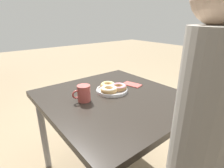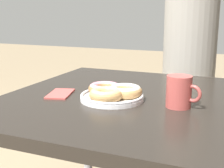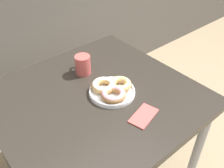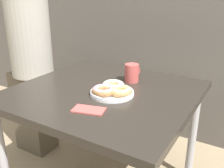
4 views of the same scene
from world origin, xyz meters
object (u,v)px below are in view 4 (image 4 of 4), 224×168
dining_table (104,102)px  coffee_mug (132,73)px  donut_plate (112,90)px  person_figure (31,65)px  napkin (89,110)px

dining_table → coffee_mug: coffee_mug is taller
donut_plate → person_figure: (-0.79, 0.16, -0.02)m
dining_table → person_figure: bearing=170.5°
person_figure → napkin: person_figure is taller
napkin → person_figure: bearing=154.6°
coffee_mug → napkin: (0.01, -0.46, -0.05)m
dining_table → person_figure: 0.73m
donut_plate → person_figure: 0.80m
dining_table → coffee_mug: bearing=71.3°
dining_table → donut_plate: donut_plate is taller
person_figure → napkin: 0.88m
person_figure → napkin: bearing=-25.4°
coffee_mug → person_figure: (-0.78, -0.08, -0.04)m
person_figure → napkin: (0.79, -0.38, -0.01)m
donut_plate → person_figure: bearing=168.6°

